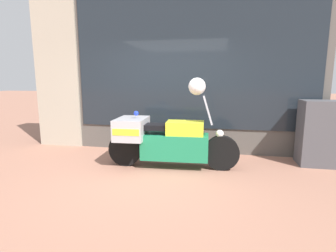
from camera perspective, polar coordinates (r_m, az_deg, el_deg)
ground_plane at (r=4.33m, az=-4.67°, el=-11.60°), size 60.00×60.00×0.00m
shop_building at (r=6.09m, az=-4.05°, el=13.53°), size 6.47×0.55×3.92m
window_display at (r=6.03m, az=4.92°, el=-0.77°), size 4.93×0.30×1.95m
paramedic_motorcycle at (r=4.77m, az=-1.24°, el=-2.80°), size 2.39×0.80×1.33m
utility_cabinet at (r=5.68m, az=31.05°, el=-1.38°), size 0.90×0.53×1.22m
white_helmet at (r=4.60m, az=6.32°, el=8.56°), size 0.30×0.30×0.30m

